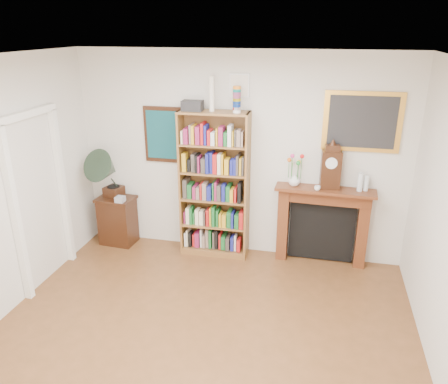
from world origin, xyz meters
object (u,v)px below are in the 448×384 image
bottle_left (360,182)px  teacup (317,188)px  gramophone (107,171)px  mantel_clock (331,168)px  bookshelf (214,177)px  cd_stack (120,199)px  side_cabinet (118,220)px  fireplace (323,219)px  flower_vase (294,180)px  bottle_right (366,183)px

bottle_left → teacup: bearing=-169.0°
gramophone → mantel_clock: mantel_clock is taller
bookshelf → cd_stack: size_ratio=19.53×
mantel_clock → cd_stack: bearing=177.4°
side_cabinet → bottle_left: 3.48m
mantel_clock → fireplace: bearing=131.3°
gramophone → teacup: gramophone is taller
fireplace → cd_stack: bearing=-173.1°
side_cabinet → flower_vase: size_ratio=4.42×
fireplace → teacup: teacup is taller
gramophone → mantel_clock: size_ratio=1.33×
teacup → bookshelf: bearing=177.9°
teacup → gramophone: bearing=-179.1°
bookshelf → gramophone: bookshelf is taller
bottle_left → cd_stack: bearing=-176.3°
side_cabinet → mantel_clock: (3.00, 0.08, 1.00)m
gramophone → teacup: 2.90m
fireplace → bookshelf: bearing=-174.5°
fireplace → flower_vase: flower_vase is taller
bookshelf → flower_vase: size_ratio=14.36×
cd_stack → fireplace: bearing=5.0°
fireplace → bottle_right: size_ratio=6.48×
bottle_right → bottle_left: bearing=-160.0°
mantel_clock → bottle_left: bearing=-6.7°
bookshelf → mantel_clock: size_ratio=4.04×
side_cabinet → flower_vase: 2.67m
flower_vase → teacup: 0.33m
flower_vase → teacup: bearing=-21.4°
fireplace → bottle_left: bearing=-3.6°
bookshelf → teacup: bearing=-3.7°
flower_vase → bottle_right: bottle_right is taller
teacup → bottle_right: 0.62m
bookshelf → side_cabinet: (-1.48, -0.02, -0.78)m
fireplace → teacup: 0.51m
side_cabinet → bottle_right: bearing=5.5°
mantel_clock → teacup: mantel_clock is taller
gramophone → flower_vase: 2.60m
bottle_left → gramophone: bearing=-177.6°
side_cabinet → mantel_clock: size_ratio=1.24×
cd_stack → bottle_right: bottle_right is taller
fireplace → cd_stack: fireplace is taller
side_cabinet → bottle_left: (3.38, 0.08, 0.84)m
fireplace → flower_vase: (-0.41, -0.02, 0.53)m
side_cabinet → gramophone: bearing=-121.1°
side_cabinet → fireplace: 2.97m
side_cabinet → teacup: size_ratio=9.37×
mantel_clock → flower_vase: 0.49m
fireplace → mantel_clock: 0.73m
teacup → bottle_right: bottle_right is taller
side_cabinet → flower_vase: (2.55, 0.09, 0.81)m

